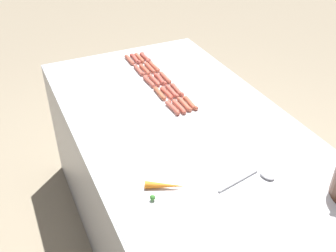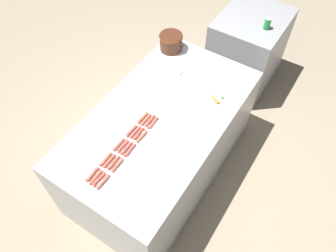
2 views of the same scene
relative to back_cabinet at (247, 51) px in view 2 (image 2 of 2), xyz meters
name	(u,v)px [view 2 (image 2 of 2)]	position (x,y,z in m)	size (l,w,h in m)	color
ground_plane	(162,167)	(-0.13, -1.70, -0.47)	(20.00, 20.00, 0.00)	gray
griddle_counter	(161,144)	(-0.13, -1.70, -0.03)	(1.09, 1.97, 0.89)	#ADAFB5
back_cabinet	(247,51)	(0.00, 0.00, 0.00)	(0.73, 0.87, 0.94)	#939599
hot_dog_0	(92,174)	(-0.24, -2.47, 0.43)	(0.03, 0.15, 0.03)	#BA5244
hot_dog_1	(106,159)	(-0.24, -2.31, 0.43)	(0.03, 0.15, 0.03)	#BA5841
hot_dog_2	(119,144)	(-0.24, -2.15, 0.43)	(0.03, 0.15, 0.03)	#B75B46
hot_dog_3	(131,131)	(-0.24, -1.98, 0.43)	(0.03, 0.15, 0.03)	#B35746
hot_dog_4	(143,118)	(-0.24, -1.82, 0.43)	(0.03, 0.15, 0.03)	#BC5940
hot_dog_5	(96,177)	(-0.20, -2.48, 0.43)	(0.03, 0.15, 0.03)	#BA5941
hot_dog_6	(109,161)	(-0.21, -2.31, 0.43)	(0.03, 0.15, 0.03)	#B65643
hot_dog_7	(123,146)	(-0.20, -2.14, 0.43)	(0.03, 0.15, 0.03)	#BB5043
hot_dog_8	(135,132)	(-0.20, -1.97, 0.43)	(0.03, 0.15, 0.03)	#B25446
hot_dog_9	(146,119)	(-0.20, -1.82, 0.43)	(0.03, 0.15, 0.03)	#B15C45
hot_dog_10	(99,179)	(-0.17, -2.48, 0.43)	(0.03, 0.15, 0.03)	#B64F44
hot_dog_11	(114,162)	(-0.17, -2.30, 0.43)	(0.03, 0.15, 0.03)	#B6553F
hot_dog_12	(126,148)	(-0.17, -2.14, 0.43)	(0.03, 0.15, 0.03)	#B65545
hot_dog_13	(139,134)	(-0.17, -1.97, 0.43)	(0.03, 0.15, 0.03)	#BE503F
hot_dog_14	(150,121)	(-0.17, -1.81, 0.43)	(0.03, 0.15, 0.03)	#B95644
hot_dog_15	(103,181)	(-0.13, -2.48, 0.43)	(0.03, 0.15, 0.03)	#B65743
hot_dog_16	(117,165)	(-0.14, -2.30, 0.43)	(0.03, 0.15, 0.03)	#B85747
hot_dog_17	(130,150)	(-0.14, -2.14, 0.43)	(0.03, 0.15, 0.03)	#B25344
hot_dog_18	(142,136)	(-0.13, -1.98, 0.43)	(0.03, 0.15, 0.03)	#BD5D3F
hot_dog_19	(153,123)	(-0.13, -1.81, 0.43)	(0.03, 0.15, 0.03)	#B55545
bean_pot	(171,41)	(-0.53, -0.91, 0.52)	(0.30, 0.24, 0.18)	#472616
serving_spoon	(183,74)	(-0.22, -1.17, 0.43)	(0.27, 0.09, 0.02)	#B7B7BC
carrot	(213,97)	(0.16, -1.28, 0.44)	(0.17, 0.11, 0.03)	orange
soda_can	(267,24)	(0.18, -0.13, 0.53)	(0.07, 0.07, 0.12)	#1E8C38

